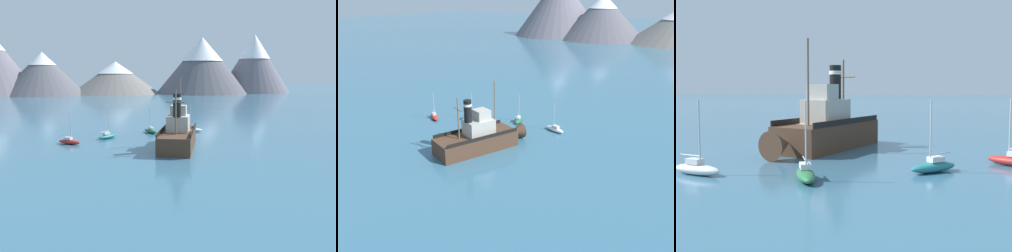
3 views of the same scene
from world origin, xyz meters
TOP-DOWN VIEW (x-y plane):
  - ground_plane at (0.00, 0.00)m, footprint 600.00×600.00m
  - mountain_ridge at (0.03, 138.90)m, footprint 179.89×51.83m
  - old_tugboat at (-0.99, -0.39)m, footprint 7.68×14.76m
  - sailboat_white at (4.01, 12.59)m, footprint 3.95×1.96m
  - sailboat_green at (-3.47, 12.60)m, footprint 2.60×3.91m
  - sailboat_teal at (-11.04, 8.19)m, footprint 3.48×3.45m
  - sailboat_red at (-16.60, 4.51)m, footprint 3.81×2.94m

SIDE VIEW (x-z plane):
  - ground_plane at x=0.00m, z-range 0.00..0.00m
  - sailboat_white at x=4.01m, z-range -2.02..2.88m
  - sailboat_green at x=-3.47m, z-range -2.02..2.88m
  - sailboat_teal at x=-11.04m, z-range -2.02..2.88m
  - sailboat_red at x=-16.60m, z-range -2.02..2.88m
  - old_tugboat at x=-0.99m, z-range -3.12..6.78m
  - mountain_ridge at x=0.03m, z-range -1.73..30.21m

